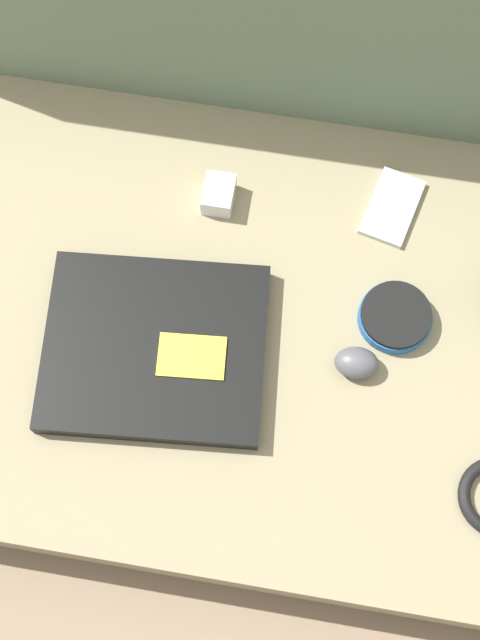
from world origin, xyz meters
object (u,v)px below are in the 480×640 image
object	(u,v)px
laptop	(155,348)
computer_mouse	(356,363)
speaker_puck	(395,317)
charger_brick	(219,194)
phone_silver	(392,207)

from	to	relation	value
laptop	computer_mouse	size ratio (longest dim) A/B	5.17
laptop	computer_mouse	bearing A→B (deg)	-0.25
speaker_puck	charger_brick	bearing A→B (deg)	152.34
phone_silver	charger_brick	distance (m)	0.25
speaker_puck	charger_brick	world-z (taller)	charger_brick
computer_mouse	speaker_puck	world-z (taller)	computer_mouse
speaker_puck	phone_silver	size ratio (longest dim) A/B	0.81
laptop	speaker_puck	world-z (taller)	laptop
speaker_puck	charger_brick	distance (m)	0.31
laptop	charger_brick	distance (m)	0.25
laptop	phone_silver	xyz separation A→B (m)	(0.29, 0.27, -0.01)
computer_mouse	phone_silver	bearing A→B (deg)	81.52
laptop	speaker_puck	distance (m)	0.33
computer_mouse	phone_silver	size ratio (longest dim) A/B	0.50
computer_mouse	speaker_puck	size ratio (longest dim) A/B	0.61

